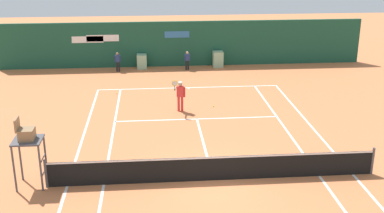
# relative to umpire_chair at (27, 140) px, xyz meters

# --- Properties ---
(ground_plane) EXTENTS (80.00, 80.00, 0.01)m
(ground_plane) POSITION_rel_umpire_chair_xyz_m (6.56, 0.38, -1.77)
(ground_plane) COLOR #C67042
(tennis_net) EXTENTS (12.10, 0.10, 1.07)m
(tennis_net) POSITION_rel_umpire_chair_xyz_m (6.56, -0.19, -1.26)
(tennis_net) COLOR #4C4C51
(tennis_net) RESTS_ON ground_plane
(sponsor_back_wall) EXTENTS (25.00, 1.02, 3.08)m
(sponsor_back_wall) POSITION_rel_umpire_chair_xyz_m (6.55, 16.78, -0.28)
(sponsor_back_wall) COLOR #194C38
(sponsor_back_wall) RESTS_ON ground_plane
(umpire_chair) EXTENTS (1.00, 1.00, 2.59)m
(umpire_chair) POSITION_rel_umpire_chair_xyz_m (0.00, 0.00, 0.00)
(umpire_chair) COLOR #47474C
(umpire_chair) RESTS_ON ground_plane
(player_on_baseline) EXTENTS (0.71, 0.65, 1.80)m
(player_on_baseline) POSITION_rel_umpire_chair_xyz_m (5.82, 7.42, -0.82)
(player_on_baseline) COLOR red
(player_on_baseline) RESTS_ON ground_plane
(ball_kid_right_post) EXTENTS (0.42, 0.21, 1.27)m
(ball_kid_right_post) POSITION_rel_umpire_chair_xyz_m (6.82, 15.60, -1.04)
(ball_kid_right_post) COLOR black
(ball_kid_right_post) RESTS_ON ground_plane
(ball_kid_centre_post) EXTENTS (0.43, 0.18, 1.29)m
(ball_kid_centre_post) POSITION_rel_umpire_chair_xyz_m (2.20, 15.60, -1.02)
(ball_kid_centre_post) COLOR black
(ball_kid_centre_post) RESTS_ON ground_plane
(tennis_ball_near_service_line) EXTENTS (0.07, 0.07, 0.07)m
(tennis_ball_near_service_line) POSITION_rel_umpire_chair_xyz_m (7.60, 7.95, -1.74)
(tennis_ball_near_service_line) COLOR #CCE033
(tennis_ball_near_service_line) RESTS_ON ground_plane
(tennis_ball_mid_court) EXTENTS (0.07, 0.07, 0.07)m
(tennis_ball_mid_court) POSITION_rel_umpire_chair_xyz_m (2.40, 10.68, -1.74)
(tennis_ball_mid_court) COLOR #CCE033
(tennis_ball_mid_court) RESTS_ON ground_plane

